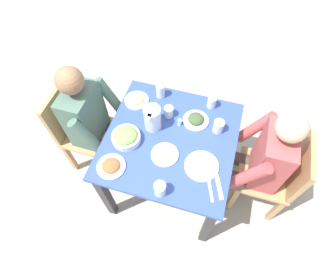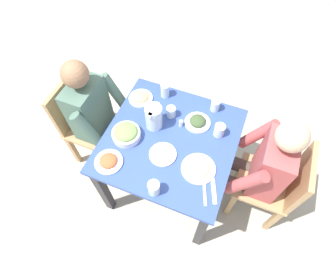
# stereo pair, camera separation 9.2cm
# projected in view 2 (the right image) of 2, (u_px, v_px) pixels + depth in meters

# --- Properties ---
(ground_plane) EXTENTS (8.00, 8.00, 0.00)m
(ground_plane) POSITION_uv_depth(u_px,v_px,m) (170.00, 182.00, 2.51)
(ground_plane) COLOR #B7AD99
(dining_table) EXTENTS (0.90, 0.90, 0.76)m
(dining_table) POSITION_uv_depth(u_px,v_px,m) (170.00, 148.00, 1.98)
(dining_table) COLOR #334C99
(dining_table) RESTS_ON ground_plane
(chair_near) EXTENTS (0.40, 0.40, 0.87)m
(chair_near) POSITION_uv_depth(u_px,v_px,m) (277.00, 184.00, 1.98)
(chair_near) COLOR tan
(chair_near) RESTS_ON ground_plane
(chair_far) EXTENTS (0.40, 0.40, 0.87)m
(chair_far) POSITION_uv_depth(u_px,v_px,m) (83.00, 120.00, 2.29)
(chair_far) COLOR tan
(chair_far) RESTS_ON ground_plane
(diner_near) EXTENTS (0.48, 0.53, 1.16)m
(diner_near) POSITION_uv_depth(u_px,v_px,m) (255.00, 165.00, 1.90)
(diner_near) COLOR #B24C4C
(diner_near) RESTS_ON ground_plane
(diner_far) EXTENTS (0.48, 0.53, 1.16)m
(diner_far) POSITION_uv_depth(u_px,v_px,m) (101.00, 117.00, 2.12)
(diner_far) COLOR #4C6B5B
(diner_far) RESTS_ON ground_plane
(water_pitcher) EXTENTS (0.16, 0.12, 0.19)m
(water_pitcher) POSITION_uv_depth(u_px,v_px,m) (154.00, 117.00, 1.85)
(water_pitcher) COLOR silver
(water_pitcher) RESTS_ON dining_table
(salad_bowl) EXTENTS (0.20, 0.20, 0.09)m
(salad_bowl) POSITION_uv_depth(u_px,v_px,m) (126.00, 133.00, 1.85)
(salad_bowl) COLOR white
(salad_bowl) RESTS_ON dining_table
(plate_dolmas) EXTENTS (0.19, 0.19, 0.06)m
(plate_dolmas) POSITION_uv_depth(u_px,v_px,m) (198.00, 122.00, 1.93)
(plate_dolmas) COLOR white
(plate_dolmas) RESTS_ON dining_table
(plate_beans) EXTENTS (0.23, 0.23, 0.04)m
(plate_beans) POSITION_uv_depth(u_px,v_px,m) (198.00, 168.00, 1.73)
(plate_beans) COLOR white
(plate_beans) RESTS_ON dining_table
(plate_yoghurt) EXTENTS (0.18, 0.18, 0.04)m
(plate_yoghurt) POSITION_uv_depth(u_px,v_px,m) (163.00, 154.00, 1.79)
(plate_yoghurt) COLOR white
(plate_yoghurt) RESTS_ON dining_table
(plate_rice_curry) EXTENTS (0.19, 0.19, 0.05)m
(plate_rice_curry) POSITION_uv_depth(u_px,v_px,m) (108.00, 161.00, 1.76)
(plate_rice_curry) COLOR white
(plate_rice_curry) RESTS_ON dining_table
(plate_fries) EXTENTS (0.18, 0.18, 0.05)m
(plate_fries) POSITION_uv_depth(u_px,v_px,m) (141.00, 98.00, 2.05)
(plate_fries) COLOR white
(plate_fries) RESTS_ON dining_table
(water_glass_center) EXTENTS (0.07, 0.07, 0.09)m
(water_glass_center) POSITION_uv_depth(u_px,v_px,m) (171.00, 112.00, 1.94)
(water_glass_center) COLOR silver
(water_glass_center) RESTS_ON dining_table
(water_glass_near_right) EXTENTS (0.07, 0.07, 0.10)m
(water_glass_near_right) POSITION_uv_depth(u_px,v_px,m) (219.00, 130.00, 1.85)
(water_glass_near_right) COLOR silver
(water_glass_near_right) RESTS_ON dining_table
(water_glass_far_right) EXTENTS (0.07, 0.07, 0.10)m
(water_glass_far_right) POSITION_uv_depth(u_px,v_px,m) (154.00, 188.00, 1.62)
(water_glass_far_right) COLOR silver
(water_glass_far_right) RESTS_ON dining_table
(water_glass_far_left) EXTENTS (0.07, 0.07, 0.11)m
(water_glass_far_left) POSITION_uv_depth(u_px,v_px,m) (165.00, 90.00, 2.04)
(water_glass_far_left) COLOR silver
(water_glass_far_left) RESTS_ON dining_table
(water_glass_by_pitcher) EXTENTS (0.07, 0.07, 0.09)m
(water_glass_by_pitcher) POSITION_uv_depth(u_px,v_px,m) (215.00, 105.00, 1.97)
(water_glass_by_pitcher) COLOR silver
(water_glass_by_pitcher) RESTS_ON dining_table
(salt_shaker) EXTENTS (0.03, 0.03, 0.05)m
(salt_shaker) POSITION_uv_depth(u_px,v_px,m) (181.00, 123.00, 1.91)
(salt_shaker) COLOR white
(salt_shaker) RESTS_ON dining_table
(fork_near) EXTENTS (0.17, 0.09, 0.01)m
(fork_near) POSITION_uv_depth(u_px,v_px,m) (214.00, 191.00, 1.66)
(fork_near) COLOR silver
(fork_near) RESTS_ON dining_table
(knife_near) EXTENTS (0.18, 0.08, 0.01)m
(knife_near) POSITION_uv_depth(u_px,v_px,m) (205.00, 191.00, 1.66)
(knife_near) COLOR silver
(knife_near) RESTS_ON dining_table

